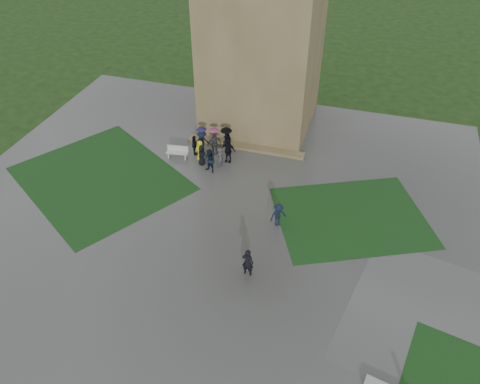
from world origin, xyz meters
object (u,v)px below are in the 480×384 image
(pedestrian_near, at_px, (248,262))
(pedestrian_mid, at_px, (278,215))
(tower, at_px, (264,8))
(bench, at_px, (177,152))

(pedestrian_near, bearing_deg, pedestrian_mid, -94.58)
(tower, height_order, pedestrian_near, tower)
(pedestrian_near, bearing_deg, tower, -73.23)
(pedestrian_near, bearing_deg, bench, -45.02)
(tower, distance_m, pedestrian_near, 18.59)
(pedestrian_mid, relative_size, pedestrian_near, 0.90)
(tower, bearing_deg, bench, -121.94)
(pedestrian_mid, bearing_deg, bench, 109.63)
(bench, bearing_deg, pedestrian_near, -56.96)
(bench, relative_size, pedestrian_mid, 1.01)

